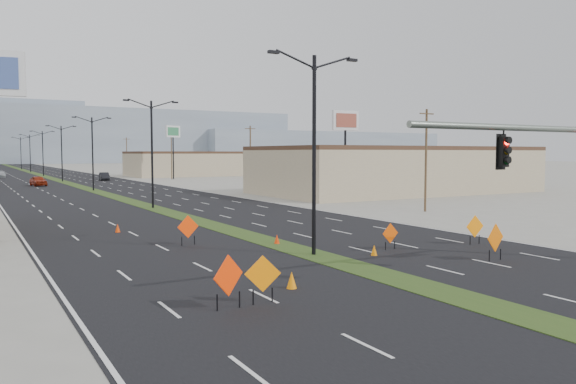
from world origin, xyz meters
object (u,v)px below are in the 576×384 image
streetlight_3 (62,152)px  construction_sign_0 (263,275)px  construction_sign_5 (475,227)px  construction_sign_4 (495,239)px  car_left (38,181)px  streetlight_5 (30,152)px  pole_sign_east_far (173,135)px  car_mid (104,176)px  cone_2 (374,250)px  cone_1 (277,239)px  streetlight_6 (21,152)px  car_far (1,175)px  construction_sign_2 (188,228)px  streetlight_1 (152,150)px  construction_sign_1 (228,277)px  streetlight_0 (314,148)px  streetlight_4 (43,152)px  cone_0 (292,280)px  construction_sign_3 (390,234)px  streetlight_2 (93,151)px  cone_3 (118,228)px  pole_sign_east_near (345,127)px

streetlight_3 → construction_sign_0: streetlight_3 is taller
construction_sign_5 → streetlight_3: bearing=100.4°
construction_sign_4 → car_left: bearing=89.0°
streetlight_5 → pole_sign_east_far: pole_sign_east_far is taller
car_mid → cone_2: car_mid is taller
car_mid → cone_1: (-7.47, -80.89, -0.46)m
streetlight_6 → construction_sign_0: (-6.45, -174.84, -4.43)m
car_far → cone_1: (8.78, -103.37, -0.39)m
car_left → construction_sign_2: size_ratio=2.72×
streetlight_1 → construction_sign_1: 36.03m
streetlight_5 → construction_sign_2: size_ratio=5.89×
cone_1 → streetlight_3: bearing=90.0°
construction_sign_5 → car_far: bearing=103.5°
cone_1 → car_mid: bearing=84.7°
construction_sign_0 → streetlight_0: bearing=67.0°
streetlight_4 → car_mid: streetlight_4 is taller
streetlight_0 → construction_sign_2: bearing=126.3°
streetlight_5 → cone_2: streetlight_5 is taller
construction_sign_0 → streetlight_6: bearing=108.2°
construction_sign_1 → cone_0: bearing=0.1°
construction_sign_4 → cone_0: bearing=169.6°
streetlight_4 → construction_sign_4: 117.86m
construction_sign_0 → pole_sign_east_far: 93.92m
construction_sign_0 → construction_sign_5: size_ratio=1.01×
car_left → cone_1: (5.32, -67.79, -0.50)m
construction_sign_0 → construction_sign_5: 16.91m
construction_sign_0 → construction_sign_3: construction_sign_0 is taller
construction_sign_4 → cone_2: bearing=126.6°
car_far → cone_2: 109.50m
construction_sign_4 → construction_sign_5: 4.83m
cone_0 → streetlight_2: bearing=85.8°
streetlight_1 → construction_sign_3: (4.44, -28.65, -4.59)m
streetlight_0 → construction_sign_3: 6.42m
streetlight_5 → cone_0: bearing=-91.8°
streetlight_0 → cone_2: streetlight_0 is taller
cone_0 → car_left: bearing=90.6°
construction_sign_3 → streetlight_3: bearing=90.5°
construction_sign_1 → construction_sign_3: construction_sign_1 is taller
construction_sign_0 → cone_1: size_ratio=2.97×
streetlight_1 → cone_0: 34.18m
streetlight_3 → streetlight_6: (0.00, 84.00, 0.00)m
construction_sign_0 → construction_sign_2: (1.99, 12.93, 0.01)m
car_left → car_far: (-3.46, 35.58, -0.12)m
cone_1 → cone_3: (-6.71, 9.33, 0.00)m
construction_sign_1 → pole_sign_east_near: size_ratio=0.19×
streetlight_3 → streetlight_5: same height
construction_sign_4 → pole_sign_east_far: pole_sign_east_far is taller
streetlight_5 → construction_sign_1: bearing=-93.0°
construction_sign_2 → pole_sign_east_near: bearing=32.2°
construction_sign_0 → cone_1: construction_sign_0 is taller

